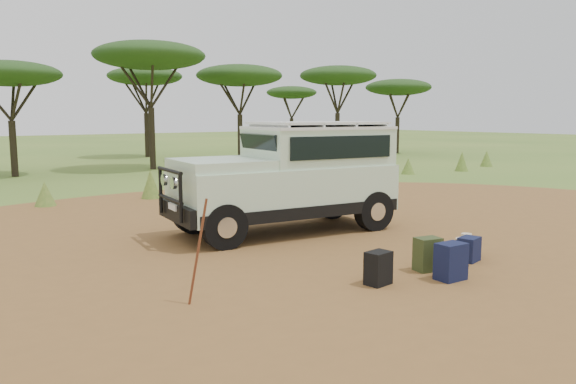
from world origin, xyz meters
TOP-DOWN VIEW (x-y plane):
  - ground at (0.00, 0.00)m, footprint 140.00×140.00m
  - dirt_clearing at (0.00, 0.00)m, footprint 23.00×23.00m
  - grass_fringe at (0.12, 8.67)m, footprint 36.60×1.60m
  - acacia_treeline at (0.75, 19.81)m, footprint 46.70×13.20m
  - safari_vehicle at (0.48, 2.26)m, footprint 5.18×2.59m
  - walking_staff at (-3.48, -0.85)m, footprint 0.29×0.14m
  - backpack_black at (-0.90, -1.72)m, footprint 0.41×0.32m
  - backpack_navy at (0.19, -2.23)m, footprint 0.47×0.35m
  - backpack_olive at (0.31, -1.67)m, footprint 0.46×0.37m
  - duffel_navy at (1.38, -1.72)m, footprint 0.44×0.37m
  - hard_case at (1.66, -1.46)m, footprint 0.52×0.44m
  - stuff_sack at (0.20, -2.20)m, footprint 0.37×0.37m
  - safari_hat at (1.66, -1.46)m, footprint 0.38×0.38m

SIDE VIEW (x-z plane):
  - ground at x=0.00m, z-range 0.00..0.00m
  - dirt_clearing at x=0.00m, z-range 0.00..0.01m
  - hard_case at x=1.66m, z-range 0.00..0.31m
  - stuff_sack at x=0.20m, z-range 0.00..0.34m
  - duffel_navy at x=1.38m, z-range 0.00..0.44m
  - backpack_black at x=-0.90m, z-range 0.00..0.52m
  - backpack_olive at x=0.31m, z-range 0.00..0.56m
  - backpack_navy at x=0.19m, z-range 0.00..0.59m
  - safari_hat at x=1.66m, z-range 0.30..0.41m
  - grass_fringe at x=0.12m, z-range -0.05..0.85m
  - walking_staff at x=-3.48m, z-range 0.00..1.45m
  - safari_vehicle at x=0.48m, z-range -0.04..2.37m
  - acacia_treeline at x=0.75m, z-range 1.74..8.00m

